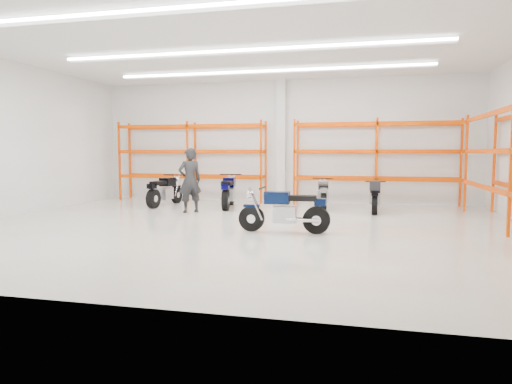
% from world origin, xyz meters
% --- Properties ---
extents(ground, '(14.00, 14.00, 0.00)m').
position_xyz_m(ground, '(0.00, 0.00, 0.00)').
color(ground, beige).
rests_on(ground, ground).
extents(room_shell, '(14.02, 12.02, 4.51)m').
position_xyz_m(room_shell, '(0.00, 0.03, 3.28)').
color(room_shell, silver).
rests_on(room_shell, ground).
extents(motorcycle_main, '(2.13, 0.71, 1.05)m').
position_xyz_m(motorcycle_main, '(1.31, -0.55, 0.49)').
color(motorcycle_main, black).
rests_on(motorcycle_main, ground).
extents(motorcycle_back_a, '(0.72, 2.17, 1.06)m').
position_xyz_m(motorcycle_back_a, '(-3.69, 3.61, 0.50)').
color(motorcycle_back_a, black).
rests_on(motorcycle_back_a, ground).
extents(motorcycle_back_b, '(0.74, 2.24, 1.10)m').
position_xyz_m(motorcycle_back_b, '(-1.38, 3.61, 0.52)').
color(motorcycle_back_b, black).
rests_on(motorcycle_back_b, ground).
extents(motorcycle_back_c, '(0.67, 2.03, 1.00)m').
position_xyz_m(motorcycle_back_c, '(1.72, 3.85, 0.47)').
color(motorcycle_back_c, black).
rests_on(motorcycle_back_c, ground).
extents(motorcycle_back_d, '(0.63, 1.97, 1.02)m').
position_xyz_m(motorcycle_back_d, '(3.34, 3.55, 0.49)').
color(motorcycle_back_d, black).
rests_on(motorcycle_back_d, ground).
extents(standing_man, '(0.86, 0.83, 1.98)m').
position_xyz_m(standing_man, '(-2.20, 2.26, 0.99)').
color(standing_man, black).
rests_on(standing_man, ground).
extents(structural_column, '(0.32, 0.32, 4.50)m').
position_xyz_m(structural_column, '(0.00, 5.82, 2.25)').
color(structural_column, white).
rests_on(structural_column, ground).
extents(pallet_racking_back_left, '(5.67, 0.87, 3.00)m').
position_xyz_m(pallet_racking_back_left, '(-3.40, 5.48, 1.79)').
color(pallet_racking_back_left, '#D63A00').
rests_on(pallet_racking_back_left, ground).
extents(pallet_racking_back_right, '(5.67, 0.87, 3.00)m').
position_xyz_m(pallet_racking_back_right, '(3.40, 5.48, 1.79)').
color(pallet_racking_back_right, '#D63A00').
rests_on(pallet_racking_back_right, ground).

